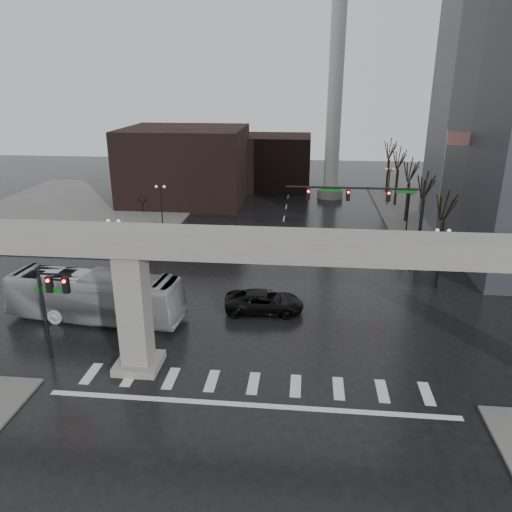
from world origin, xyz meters
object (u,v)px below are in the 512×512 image
Objects in this scene: signal_mast_arm at (378,204)px; pickup_truck at (264,302)px; city_bus at (95,296)px; far_car at (253,238)px.

signal_mast_arm is 2.09× the size of pickup_truck.
pickup_truck is 12.14m from city_bus.
signal_mast_arm is at bearing -23.99° from far_car.
signal_mast_arm reaches higher than far_car.
signal_mast_arm is 25.05m from city_bus.
signal_mast_arm is 14.89m from pickup_truck.
signal_mast_arm is 13.66m from far_car.
signal_mast_arm reaches higher than city_bus.
city_bus reaches higher than pickup_truck.
pickup_truck is at bearing -130.94° from signal_mast_arm.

